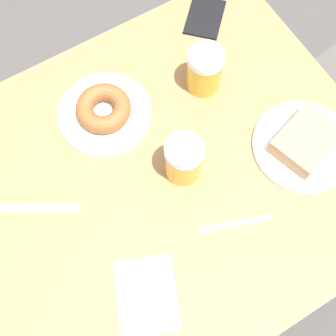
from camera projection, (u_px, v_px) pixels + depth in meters
ground_plane at (168, 244)px, 1.75m from camera, size 8.00×8.00×0.00m
table at (168, 181)px, 1.12m from camera, size 0.83×0.94×0.75m
plate_with_cake at (305, 143)px, 1.06m from camera, size 0.23×0.23×0.05m
plate_with_donut at (104, 110)px, 1.09m from camera, size 0.22×0.22×0.05m
beer_mug_left at (205, 70)px, 1.09m from camera, size 0.08×0.08×0.12m
beer_mug_right at (184, 159)px, 1.01m from camera, size 0.08×0.08×0.12m
napkin_folded at (147, 295)px, 0.96m from camera, size 0.19×0.17×0.00m
fork at (236, 224)px, 1.01m from camera, size 0.07×0.16×0.00m
knife at (30, 208)px, 1.03m from camera, size 0.12×0.19×0.00m
passport_near_edge at (205, 17)px, 1.22m from camera, size 0.15×0.15×0.01m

